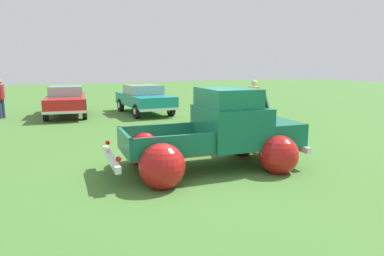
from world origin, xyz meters
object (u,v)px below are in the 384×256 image
(show_car_1, at_px, (144,98))
(vintage_pickup_truck, at_px, (221,136))
(spectator_1, at_px, (254,99))
(show_car_0, at_px, (66,100))
(spectator_0, at_px, (0,96))

(show_car_1, bearing_deg, vintage_pickup_truck, -8.11)
(show_car_1, relative_size, spectator_1, 2.38)
(vintage_pickup_truck, height_order, spectator_1, vintage_pickup_truck)
(show_car_0, distance_m, spectator_0, 2.85)
(show_car_1, height_order, spectator_0, spectator_0)
(vintage_pickup_truck, relative_size, spectator_0, 2.63)
(vintage_pickup_truck, bearing_deg, show_car_0, 107.38)
(show_car_1, bearing_deg, show_car_0, -104.46)
(vintage_pickup_truck, distance_m, spectator_1, 6.21)
(spectator_0, relative_size, spectator_1, 0.98)
(show_car_0, bearing_deg, spectator_0, -88.84)
(show_car_1, distance_m, spectator_0, 6.57)
(spectator_0, bearing_deg, spectator_1, -170.67)
(spectator_0, xyz_separation_m, spectator_1, (9.47, -6.38, 0.03))
(vintage_pickup_truck, xyz_separation_m, spectator_1, (4.13, 4.63, 0.31))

